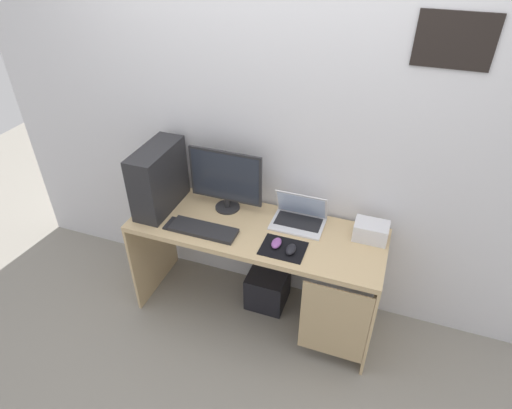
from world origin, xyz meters
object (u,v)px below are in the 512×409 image
(projector, at_px, (371,231))
(cell_phone, at_px, (172,224))
(keyboard, at_px, (203,230))
(subwoofer, at_px, (268,288))
(mouse_left, at_px, (276,243))
(monitor, at_px, (226,180))
(pc_tower, at_px, (159,178))
(laptop, at_px, (299,217))
(mouse_right, at_px, (291,249))

(projector, height_order, cell_phone, projector)
(keyboard, bearing_deg, subwoofer, 35.00)
(mouse_left, height_order, subwoofer, mouse_left)
(subwoofer, bearing_deg, cell_phone, -156.26)
(cell_phone, bearing_deg, mouse_left, 2.09)
(subwoofer, bearing_deg, monitor, 174.64)
(pc_tower, distance_m, keyboard, 0.45)
(laptop, xyz_separation_m, subwoofer, (-0.18, -0.04, -0.65))
(projector, bearing_deg, keyboard, -163.99)
(monitor, bearing_deg, cell_phone, -133.17)
(projector, height_order, keyboard, projector)
(monitor, relative_size, projector, 2.40)
(keyboard, relative_size, cell_phone, 3.23)
(laptop, distance_m, mouse_right, 0.29)
(pc_tower, bearing_deg, laptop, 8.12)
(monitor, relative_size, cell_phone, 3.70)
(laptop, xyz_separation_m, cell_phone, (-0.74, -0.29, -0.04))
(cell_phone, xyz_separation_m, subwoofer, (0.56, 0.25, -0.61))
(monitor, bearing_deg, mouse_left, -30.68)
(laptop, relative_size, mouse_left, 3.40)
(monitor, xyz_separation_m, laptop, (0.48, 0.01, -0.18))
(projector, bearing_deg, mouse_right, -145.49)
(cell_phone, bearing_deg, keyboard, 1.27)
(mouse_left, bearing_deg, laptop, 76.48)
(monitor, bearing_deg, subwoofer, -5.36)
(laptop, xyz_separation_m, keyboard, (-0.53, -0.28, -0.03))
(cell_phone, relative_size, subwoofer, 0.48)
(pc_tower, xyz_separation_m, keyboard, (0.37, -0.16, -0.20))
(projector, xyz_separation_m, mouse_left, (-0.51, -0.26, -0.03))
(pc_tower, height_order, keyboard, pc_tower)
(laptop, height_order, keyboard, laptop)
(mouse_left, distance_m, subwoofer, 0.68)
(projector, height_order, mouse_right, projector)
(mouse_left, bearing_deg, monitor, 149.32)
(mouse_left, xyz_separation_m, subwoofer, (-0.12, 0.22, -0.63))
(laptop, relative_size, cell_phone, 2.51)
(pc_tower, relative_size, keyboard, 1.06)
(pc_tower, bearing_deg, mouse_left, -9.19)
(laptop, bearing_deg, pc_tower, -171.88)
(projector, distance_m, keyboard, 1.01)
(pc_tower, xyz_separation_m, cell_phone, (0.16, -0.16, -0.21))
(monitor, xyz_separation_m, subwoofer, (0.30, -0.03, -0.83))
(mouse_right, xyz_separation_m, cell_phone, (-0.77, 0.00, -0.02))
(mouse_left, xyz_separation_m, cell_phone, (-0.68, -0.02, -0.02))
(pc_tower, relative_size, projector, 2.23)
(mouse_right, height_order, cell_phone, mouse_right)
(mouse_right, xyz_separation_m, subwoofer, (-0.21, 0.25, -0.63))
(subwoofer, bearing_deg, mouse_right, -49.06)
(keyboard, bearing_deg, mouse_right, -0.51)
(pc_tower, height_order, cell_phone, pc_tower)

